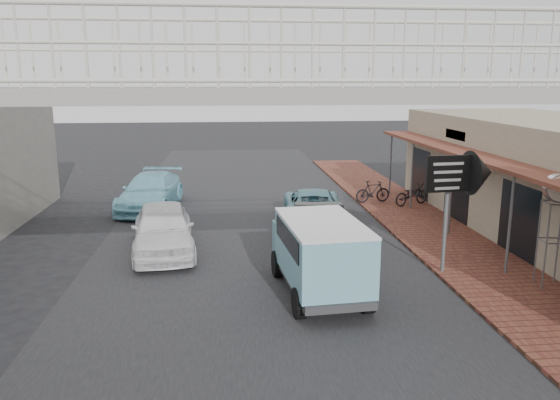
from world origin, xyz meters
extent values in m
plane|color=black|center=(0.00, 0.00, 0.00)|extent=(120.00, 120.00, 0.00)
cube|color=black|center=(0.00, 0.00, 0.01)|extent=(10.00, 60.00, 0.01)
cube|color=brown|center=(6.50, 3.00, 0.05)|extent=(3.00, 40.00, 0.10)
cube|color=brown|center=(7.70, 4.00, 2.90)|extent=(1.80, 18.00, 0.12)
cube|color=silver|center=(8.05, 7.50, 3.30)|extent=(0.08, 2.60, 0.90)
cube|color=#B21914|center=(8.05, 1.00, 3.30)|extent=(0.08, 2.20, 0.80)
cube|color=gray|center=(0.00, -4.00, 5.12)|extent=(14.00, 2.00, 0.24)
cube|color=beige|center=(0.00, -3.05, 5.79)|extent=(14.00, 0.08, 1.10)
cube|color=beige|center=(0.00, -4.95, 5.79)|extent=(14.00, 0.08, 1.10)
imported|color=white|center=(-2.81, 4.13, 0.79)|extent=(2.38, 4.81, 1.58)
imported|color=black|center=(2.12, 3.73, 0.73)|extent=(1.94, 4.54, 1.46)
imported|color=#66A4B1|center=(2.50, 7.55, 0.65)|extent=(2.63, 4.90, 1.31)
imported|color=#7CC4D7|center=(-4.00, 10.35, 0.73)|extent=(2.66, 5.28, 1.47)
cylinder|color=black|center=(0.58, 1.65, 0.36)|extent=(0.31, 0.74, 0.73)
cylinder|color=black|center=(2.19, 1.78, 0.36)|extent=(0.31, 0.74, 0.73)
cylinder|color=black|center=(0.81, -1.14, 0.36)|extent=(0.31, 0.74, 0.73)
cylinder|color=black|center=(2.42, -1.01, 0.36)|extent=(0.31, 0.74, 0.73)
cube|color=#6BA9BA|center=(1.53, 0.01, 1.22)|extent=(2.04, 3.46, 1.40)
cube|color=#6BA9BA|center=(1.37, 1.92, 0.99)|extent=(1.75, 1.07, 0.93)
cube|color=black|center=(1.53, 0.01, 1.61)|extent=(2.03, 2.84, 0.52)
cube|color=silver|center=(1.53, 0.01, 1.95)|extent=(2.06, 3.46, 0.06)
imported|color=black|center=(7.10, 9.49, 0.57)|extent=(1.87, 1.30, 0.93)
imported|color=black|center=(5.59, 10.18, 0.58)|extent=(1.64, 0.71, 0.96)
cylinder|color=#59595B|center=(7.28, 0.24, 1.22)|extent=(0.04, 0.04, 2.23)
cylinder|color=#59595B|center=(7.80, 0.16, 1.22)|extent=(0.04, 0.04, 2.23)
cylinder|color=#59595B|center=(7.20, -0.29, 1.22)|extent=(0.04, 0.04, 2.23)
cylinder|color=silver|center=(7.50, -0.06, 2.70)|extent=(0.75, 0.36, 0.72)
cylinder|color=beige|center=(7.52, 0.07, 2.70)|extent=(0.63, 0.12, 0.64)
cylinder|color=#59595B|center=(5.20, 1.32, 1.71)|extent=(0.11, 0.11, 3.22)
cube|color=black|center=(5.20, 1.28, 2.88)|extent=(1.33, 0.21, 1.00)
cone|color=black|center=(6.14, 1.39, 2.88)|extent=(0.80, 1.29, 1.22)
cube|color=white|center=(5.15, 1.24, 2.82)|extent=(0.89, 0.10, 0.67)
camera|label=1|loc=(-0.79, -12.71, 5.35)|focal=35.00mm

